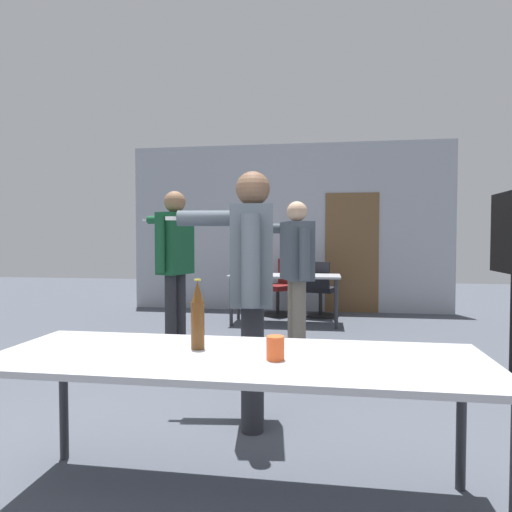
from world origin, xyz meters
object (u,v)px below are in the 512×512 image
(drink_cup, at_px, (275,348))
(beer_bottle, at_px, (198,316))
(office_chair_side_rolled, at_px, (281,289))
(person_center_tall, at_px, (295,263))
(person_far_watching, at_px, (251,275))
(office_chair_far_right, at_px, (319,291))
(person_near_casual, at_px, (174,254))

(drink_cup, bearing_deg, beer_bottle, 159.98)
(office_chair_side_rolled, bearing_deg, person_center_tall, 137.88)
(drink_cup, bearing_deg, office_chair_side_rolled, 95.24)
(person_far_watching, height_order, office_chair_side_rolled, person_far_watching)
(office_chair_far_right, bearing_deg, person_near_casual, -106.39)
(person_center_tall, xyz_separation_m, office_chair_side_rolled, (-0.40, 2.48, -0.57))
(person_center_tall, height_order, office_chair_far_right, person_center_tall)
(beer_bottle, bearing_deg, person_near_casual, 111.00)
(office_chair_far_right, bearing_deg, person_center_tall, -79.25)
(person_center_tall, xyz_separation_m, drink_cup, (0.11, -3.05, -0.22))
(person_center_tall, distance_m, beer_bottle, 2.92)
(office_chair_side_rolled, height_order, beer_bottle, beer_bottle)
(drink_cup, bearing_deg, person_far_watching, 105.28)
(person_far_watching, height_order, drink_cup, person_far_watching)
(beer_bottle, bearing_deg, office_chair_far_right, 84.27)
(person_near_casual, bearing_deg, office_chair_far_right, -14.08)
(person_center_tall, xyz_separation_m, office_chair_far_right, (0.23, 2.33, -0.58))
(office_chair_far_right, height_order, drink_cup, office_chair_far_right)
(beer_bottle, distance_m, drink_cup, 0.44)
(beer_bottle, bearing_deg, office_chair_side_rolled, 91.16)
(office_chair_side_rolled, bearing_deg, person_far_watching, 131.63)
(person_far_watching, relative_size, drink_cup, 16.17)
(person_far_watching, height_order, beer_bottle, person_far_watching)
(office_chair_far_right, xyz_separation_m, drink_cup, (-0.13, -5.37, 0.37))
(person_center_tall, height_order, beer_bottle, person_center_tall)
(person_center_tall, bearing_deg, office_chair_far_right, -25.37)
(person_far_watching, xyz_separation_m, office_chair_far_right, (0.41, 4.35, -0.61))
(person_center_tall, distance_m, drink_cup, 3.06)
(person_far_watching, bearing_deg, person_near_casual, 25.31)
(person_center_tall, distance_m, office_chair_far_right, 2.41)
(office_chair_far_right, relative_size, drink_cup, 8.52)
(person_near_casual, relative_size, beer_bottle, 5.24)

